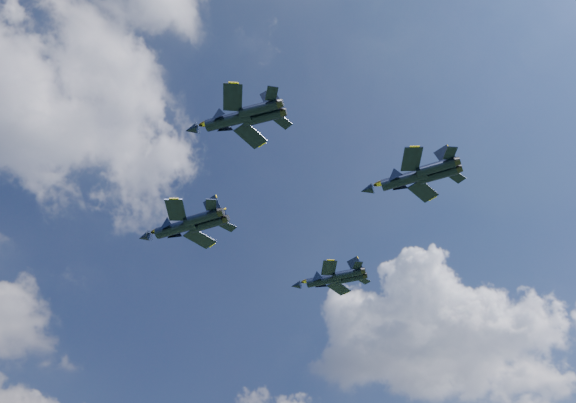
# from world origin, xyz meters

# --- Properties ---
(jet_lead) EXTENTS (12.51, 16.13, 3.99)m
(jet_lead) POSITION_xyz_m (-5.20, 15.76, 66.21)
(jet_lead) COLOR black
(jet_left) EXTENTS (11.37, 13.09, 3.35)m
(jet_left) POSITION_xyz_m (-10.15, -9.45, 64.10)
(jet_left) COLOR black
(jet_right) EXTENTS (10.86, 12.95, 3.28)m
(jet_right) POSITION_xyz_m (19.79, 10.02, 62.88)
(jet_right) COLOR black
(jet_slot) EXTENTS (11.08, 14.45, 3.56)m
(jet_slot) POSITION_xyz_m (15.19, -14.32, 64.03)
(jet_slot) COLOR black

